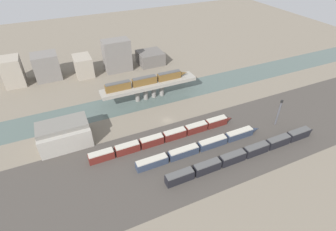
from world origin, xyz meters
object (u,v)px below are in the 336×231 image
object	(u,v)px
signal_tower	(279,113)
train_yard_far	(166,137)
train_yard_near	(247,153)
train_yard_mid	(202,146)
warehouse_building	(64,133)
train_on_bridge	(147,80)

from	to	relation	value
signal_tower	train_yard_far	bearing A→B (deg)	168.04
train_yard_near	train_yard_mid	bearing A→B (deg)	142.25
train_yard_mid	signal_tower	size ratio (longest dim) A/B	4.39
warehouse_building	signal_tower	world-z (taller)	signal_tower
train_on_bridge	train_yard_far	world-z (taller)	train_on_bridge
train_yard_near	signal_tower	bearing A→B (deg)	24.16
train_on_bridge	warehouse_building	distance (m)	47.93
train_yard_mid	signal_tower	bearing A→B (deg)	0.76
train_yard_mid	signal_tower	world-z (taller)	signal_tower
train_on_bridge	train_yard_near	bearing A→B (deg)	-70.46
train_on_bridge	train_yard_far	xyz separation A→B (m)	(-4.86, -34.79, -8.90)
train_on_bridge	train_yard_near	size ratio (longest dim) A/B	0.63
signal_tower	train_yard_mid	bearing A→B (deg)	-179.24
train_yard_near	train_on_bridge	bearing A→B (deg)	109.54
train_yard_far	signal_tower	bearing A→B (deg)	-11.96
train_yard_mid	warehouse_building	bearing A→B (deg)	151.15
train_yard_far	warehouse_building	distance (m)	42.32
warehouse_building	train_on_bridge	bearing A→B (deg)	22.91
train_yard_far	signal_tower	xyz separation A→B (m)	(50.53, -10.70, 4.68)
train_yard_mid	warehouse_building	distance (m)	57.10
warehouse_building	signal_tower	xyz separation A→B (m)	(89.48, -26.98, 1.71)
train_yard_far	train_yard_mid	bearing A→B (deg)	-45.60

